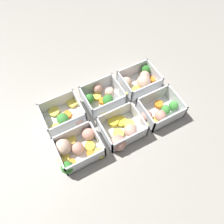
# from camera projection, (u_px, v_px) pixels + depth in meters

# --- Properties ---
(ground_plane) EXTENTS (4.00, 4.00, 0.00)m
(ground_plane) POSITION_uv_depth(u_px,v_px,m) (112.00, 115.00, 0.76)
(ground_plane) COLOR gray
(container_near_left) EXTENTS (0.15, 0.13, 0.06)m
(container_near_left) POSITION_uv_depth(u_px,v_px,m) (76.00, 148.00, 0.67)
(container_near_left) COLOR white
(container_near_left) RESTS_ON ground_plane
(container_near_center) EXTENTS (0.13, 0.13, 0.06)m
(container_near_center) POSITION_uv_depth(u_px,v_px,m) (122.00, 132.00, 0.70)
(container_near_center) COLOR white
(container_near_center) RESTS_ON ground_plane
(container_near_right) EXTENTS (0.14, 0.11, 0.06)m
(container_near_right) POSITION_uv_depth(u_px,v_px,m) (159.00, 111.00, 0.74)
(container_near_right) COLOR white
(container_near_right) RESTS_ON ground_plane
(container_far_left) EXTENTS (0.14, 0.13, 0.06)m
(container_far_left) POSITION_uv_depth(u_px,v_px,m) (66.00, 116.00, 0.73)
(container_far_left) COLOR white
(container_far_left) RESTS_ON ground_plane
(container_far_center) EXTENTS (0.13, 0.13, 0.06)m
(container_far_center) POSITION_uv_depth(u_px,v_px,m) (102.00, 97.00, 0.77)
(container_far_center) COLOR white
(container_far_center) RESTS_ON ground_plane
(container_far_right) EXTENTS (0.14, 0.11, 0.06)m
(container_far_right) POSITION_uv_depth(u_px,v_px,m) (140.00, 81.00, 0.81)
(container_far_right) COLOR white
(container_far_right) RESTS_ON ground_plane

